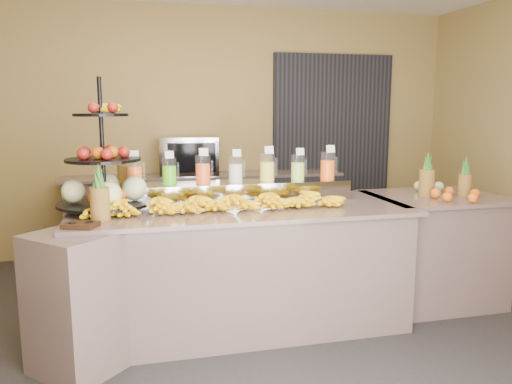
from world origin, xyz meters
name	(u,v)px	position (x,y,z in m)	size (l,w,h in m)	color
ground	(252,341)	(0.00, 0.00, 0.00)	(6.00, 6.00, 0.00)	black
room_envelope	(252,82)	(0.19, 0.79, 1.88)	(6.04, 5.02, 2.82)	olive
buffet_counter	(229,270)	(-0.12, 0.26, 0.47)	(2.75, 1.25, 0.93)	gray
right_counter	(432,248)	(1.70, 0.40, 0.47)	(1.08, 0.88, 0.93)	gray
back_ledge	(206,214)	(0.00, 2.25, 0.47)	(3.10, 0.55, 0.93)	gray
pitcher_tray	(236,191)	(0.01, 0.58, 1.01)	(1.85, 0.30, 0.15)	gray
juice_pitcher_orange_a	(135,173)	(-0.77, 0.58, 1.17)	(0.12, 0.12, 0.28)	silver
juice_pitcher_green	(169,173)	(-0.51, 0.58, 1.17)	(0.11, 0.12, 0.27)	silver
juice_pitcher_orange_b	(203,171)	(-0.25, 0.58, 1.18)	(0.12, 0.12, 0.29)	silver
juice_pitcher_milk	(236,170)	(0.01, 0.58, 1.17)	(0.11, 0.12, 0.27)	silver
juice_pitcher_lemon	(267,169)	(0.27, 0.58, 1.18)	(0.12, 0.13, 0.30)	silver
juice_pitcher_lime	(298,169)	(0.53, 0.58, 1.17)	(0.11, 0.12, 0.27)	silver
juice_pitcher_orange_c	(328,167)	(0.79, 0.58, 1.18)	(0.12, 0.13, 0.29)	silver
banana_heap	(218,201)	(-0.20, 0.23, 1.00)	(1.92, 0.17, 0.16)	yellow
fruit_stand	(111,177)	(-0.94, 0.42, 1.17)	(0.76, 0.76, 0.95)	black
condiment_caddy	(81,225)	(-1.11, -0.09, 0.94)	(0.20, 0.15, 0.03)	black
pineapple_left_a	(100,199)	(-1.00, 0.10, 1.07)	(0.13, 0.13, 0.38)	brown
pineapple_left_b	(128,179)	(-0.83, 0.78, 1.10)	(0.16, 0.16, 0.45)	brown
right_fruit_pile	(450,189)	(1.75, 0.28, 1.00)	(0.42, 0.40, 0.22)	brown
oven_warmer	(189,156)	(-0.18, 2.25, 1.14)	(0.63, 0.44, 0.42)	gray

